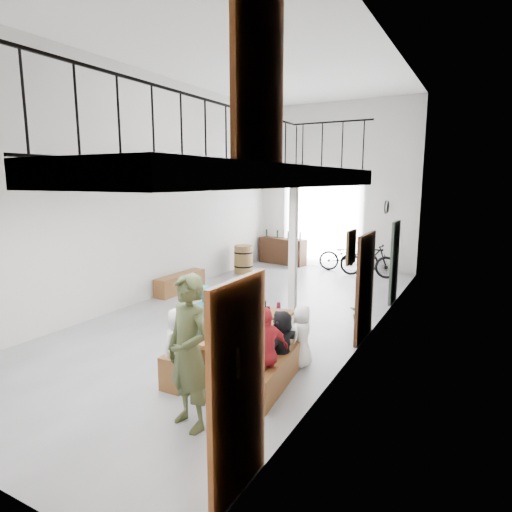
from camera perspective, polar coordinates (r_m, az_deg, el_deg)
The scene contains 24 objects.
floor at distance 9.73m, azimuth -1.20°, elevation -7.62°, with size 12.00×12.00×0.00m, color slate.
room_walls at distance 9.29m, azimuth -1.29°, elevation 13.76°, with size 12.00×12.00×12.00m.
gateway_portal at distance 14.94m, azimuth 8.79°, elevation 3.96°, with size 2.80×0.08×2.80m, color white.
right_wall_decor at distance 6.58m, azimuth 11.23°, elevation -0.74°, with size 0.07×8.28×5.07m.
balcony at distance 5.58m, azimuth 0.49°, elevation 10.15°, with size 1.52×5.62×4.00m.
tasting_table at distance 6.61m, azimuth -1.24°, elevation -9.82°, with size 0.92×2.05×0.79m.
bench_inner at distance 7.11m, azimuth -6.15°, elevation -12.35°, with size 0.35×2.17×0.50m, color brown.
bench_wall at distance 6.53m, azimuth 3.39°, elevation -14.67°, with size 0.25×1.95×0.45m, color brown.
tableware at distance 6.53m, azimuth -1.07°, elevation -7.92°, with size 0.38×1.33×0.35m.
side_bench at distance 11.65m, azimuth -10.04°, elevation -3.55°, with size 0.38×1.74×0.49m, color brown.
oak_barrel at distance 13.80m, azimuth -1.68°, elevation -0.42°, with size 0.61×0.61×0.89m.
serving_counter at distance 15.30m, azimuth 3.57°, elevation 0.65°, with size 1.74×0.48×0.92m, color #391D11.
counter_bottles at distance 15.22m, azimuth 3.60°, elevation 2.88°, with size 1.48×0.30×0.28m.
guest_left_a at distance 6.41m, azimuth -10.24°, elevation -11.81°, with size 0.57×0.37×1.16m, color silver.
guest_left_b at distance 6.88m, azimuth -6.66°, elevation -9.36°, with size 0.49×0.32×1.35m, color #226972.
guest_left_c at distance 7.42m, azimuth -5.04°, elevation -8.79°, with size 0.55×0.42×1.12m, color silver.
guest_left_d at distance 7.67m, azimuth -3.05°, elevation -7.85°, with size 0.77×0.44×1.19m, color #226972.
guest_right_a at distance 5.93m, azimuth 1.32°, elevation -12.84°, with size 0.76×0.32×1.29m, color #B01E27.
guest_right_b at distance 6.47m, azimuth 3.41°, elevation -11.85°, with size 1.00×0.32×1.08m, color black.
guest_right_c at distance 6.96m, azimuth 6.13°, elevation -10.58°, with size 0.50×0.32×1.01m, color silver.
host_standing at distance 5.25m, azimuth -8.95°, elevation -12.58°, with size 0.69×0.45×1.89m, color #414C2A.
potted_plant at distance 9.19m, azimuth 13.78°, elevation -7.47°, with size 0.42×0.36×0.46m, color #174713.
bicycle_near at distance 14.35m, azimuth 12.21°, elevation -0.01°, with size 0.67×1.91×1.01m, color black.
bicycle_far at distance 13.62m, azimuth 14.75°, elevation -0.50°, with size 0.51×1.79×1.08m, color black.
Camera 1 is at (4.60, -8.05, 2.95)m, focal length 30.00 mm.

